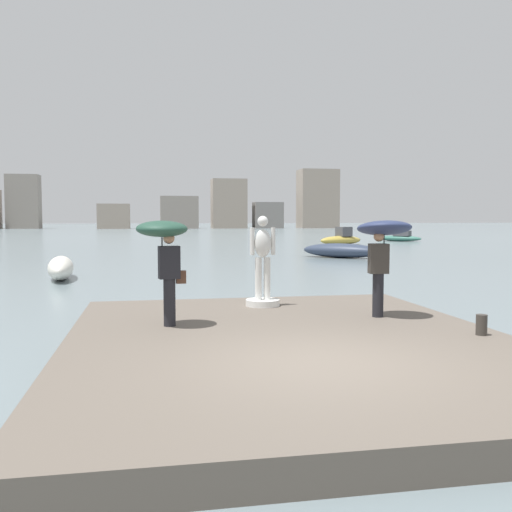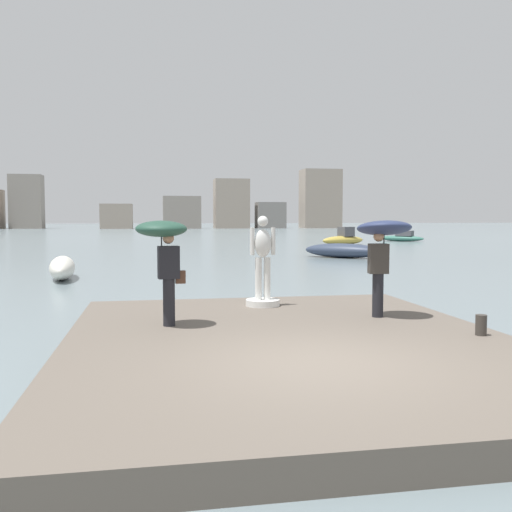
{
  "view_description": "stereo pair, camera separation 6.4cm",
  "coord_description": "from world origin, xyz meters",
  "px_view_note": "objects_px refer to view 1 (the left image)",
  "views": [
    {
      "loc": [
        -2.31,
        -7.51,
        2.4
      ],
      "look_at": [
        0.0,
        4.86,
        1.55
      ],
      "focal_mm": 39.95,
      "sensor_mm": 36.0,
      "label": 1
    },
    {
      "loc": [
        -2.24,
        -7.53,
        2.4
      ],
      "look_at": [
        0.0,
        4.86,
        1.55
      ],
      "focal_mm": 39.95,
      "sensor_mm": 36.0,
      "label": 2
    }
  ],
  "objects_px": {
    "mooring_bollard": "(482,325)",
    "boat_far": "(399,237)",
    "onlooker_left": "(164,243)",
    "boat_mid": "(341,239)",
    "onlooker_right": "(383,239)",
    "statue_white_figure": "(263,272)",
    "boat_leftward": "(61,268)",
    "boat_near": "(341,251)"
  },
  "relations": [
    {
      "from": "mooring_bollard",
      "to": "boat_far",
      "type": "height_order",
      "value": "boat_far"
    },
    {
      "from": "onlooker_left",
      "to": "boat_mid",
      "type": "xyz_separation_m",
      "value": [
        16.45,
        37.71,
        -1.41
      ]
    },
    {
      "from": "onlooker_left",
      "to": "mooring_bollard",
      "type": "height_order",
      "value": "onlooker_left"
    },
    {
      "from": "onlooker_right",
      "to": "statue_white_figure",
      "type": "bearing_deg",
      "value": 138.97
    },
    {
      "from": "statue_white_figure",
      "to": "boat_far",
      "type": "bearing_deg",
      "value": 61.67
    },
    {
      "from": "onlooker_right",
      "to": "boat_leftward",
      "type": "relative_size",
      "value": 0.49
    },
    {
      "from": "onlooker_left",
      "to": "boat_far",
      "type": "xyz_separation_m",
      "value": [
        24.73,
        43.73,
        -1.54
      ]
    },
    {
      "from": "onlooker_right",
      "to": "boat_near",
      "type": "xyz_separation_m",
      "value": [
        6.65,
        21.78,
        -1.55
      ]
    },
    {
      "from": "mooring_bollard",
      "to": "boat_mid",
      "type": "bearing_deg",
      "value": 74.22
    },
    {
      "from": "boat_far",
      "to": "boat_leftward",
      "type": "xyz_separation_m",
      "value": [
        -28.43,
        -31.12,
        0.05
      ]
    },
    {
      "from": "mooring_bollard",
      "to": "boat_near",
      "type": "bearing_deg",
      "value": 76.51
    },
    {
      "from": "onlooker_left",
      "to": "onlooker_right",
      "type": "xyz_separation_m",
      "value": [
        4.34,
        0.21,
        0.04
      ]
    },
    {
      "from": "boat_far",
      "to": "boat_leftward",
      "type": "height_order",
      "value": "boat_far"
    },
    {
      "from": "onlooker_left",
      "to": "boat_leftward",
      "type": "bearing_deg",
      "value": 106.37
    },
    {
      "from": "onlooker_right",
      "to": "boat_near",
      "type": "bearing_deg",
      "value": 73.01
    },
    {
      "from": "boat_leftward",
      "to": "statue_white_figure",
      "type": "bearing_deg",
      "value": -60.62
    },
    {
      "from": "onlooker_right",
      "to": "boat_far",
      "type": "relative_size",
      "value": 0.47
    },
    {
      "from": "boat_mid",
      "to": "onlooker_left",
      "type": "bearing_deg",
      "value": -113.57
    },
    {
      "from": "boat_mid",
      "to": "boat_far",
      "type": "relative_size",
      "value": 1.12
    },
    {
      "from": "boat_mid",
      "to": "boat_far",
      "type": "bearing_deg",
      "value": 36.02
    },
    {
      "from": "onlooker_left",
      "to": "boat_near",
      "type": "bearing_deg",
      "value": 63.44
    },
    {
      "from": "mooring_bollard",
      "to": "boat_far",
      "type": "bearing_deg",
      "value": 66.88
    },
    {
      "from": "boat_far",
      "to": "onlooker_left",
      "type": "bearing_deg",
      "value": -119.49
    },
    {
      "from": "onlooker_left",
      "to": "boat_leftward",
      "type": "xyz_separation_m",
      "value": [
        -3.7,
        12.6,
        -1.49
      ]
    },
    {
      "from": "onlooker_left",
      "to": "boat_leftward",
      "type": "height_order",
      "value": "onlooker_left"
    },
    {
      "from": "statue_white_figure",
      "to": "mooring_bollard",
      "type": "xyz_separation_m",
      "value": [
        3.04,
        -3.85,
        -0.59
      ]
    },
    {
      "from": "statue_white_figure",
      "to": "boat_mid",
      "type": "distance_m",
      "value": 38.41
    },
    {
      "from": "onlooker_right",
      "to": "boat_leftward",
      "type": "height_order",
      "value": "onlooker_right"
    },
    {
      "from": "statue_white_figure",
      "to": "boat_near",
      "type": "xyz_separation_m",
      "value": [
        8.75,
        19.96,
        -0.74
      ]
    },
    {
      "from": "onlooker_right",
      "to": "boat_mid",
      "type": "bearing_deg",
      "value": 72.1
    },
    {
      "from": "boat_mid",
      "to": "boat_leftward",
      "type": "xyz_separation_m",
      "value": [
        -20.16,
        -25.11,
        -0.08
      ]
    },
    {
      "from": "boat_mid",
      "to": "onlooker_right",
      "type": "bearing_deg",
      "value": -107.9
    },
    {
      "from": "onlooker_left",
      "to": "boat_far",
      "type": "relative_size",
      "value": 0.46
    },
    {
      "from": "onlooker_right",
      "to": "boat_far",
      "type": "bearing_deg",
      "value": 64.9
    },
    {
      "from": "boat_leftward",
      "to": "boat_near",
      "type": "bearing_deg",
      "value": 32.57
    },
    {
      "from": "boat_far",
      "to": "boat_near",
      "type": "bearing_deg",
      "value": -122.28
    },
    {
      "from": "boat_mid",
      "to": "boat_far",
      "type": "distance_m",
      "value": 10.23
    },
    {
      "from": "boat_near",
      "to": "boat_far",
      "type": "bearing_deg",
      "value": 57.72
    },
    {
      "from": "statue_white_figure",
      "to": "onlooker_left",
      "type": "bearing_deg",
      "value": -137.79
    },
    {
      "from": "boat_leftward",
      "to": "mooring_bollard",
      "type": "bearing_deg",
      "value": -58.07
    },
    {
      "from": "mooring_bollard",
      "to": "boat_mid",
      "type": "distance_m",
      "value": 41.08
    },
    {
      "from": "mooring_bollard",
      "to": "boat_far",
      "type": "xyz_separation_m",
      "value": [
        19.44,
        45.55,
        -0.18
      ]
    }
  ]
}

